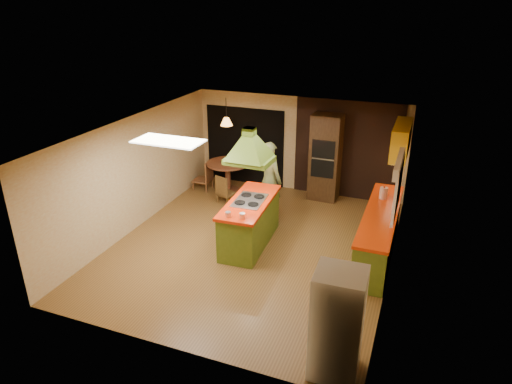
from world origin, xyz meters
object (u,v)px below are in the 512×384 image
at_px(refrigerator, 337,324).
at_px(canister_large, 384,193).
at_px(wall_oven, 325,157).
at_px(kitchen_island, 250,222).
at_px(dining_table, 228,171).
at_px(man, 269,180).

relative_size(refrigerator, canister_large, 6.53).
bearing_deg(wall_oven, canister_large, -44.27).
height_order(kitchen_island, dining_table, kitchen_island).
height_order(wall_oven, dining_table, wall_oven).
relative_size(man, refrigerator, 1.15).
relative_size(kitchen_island, wall_oven, 0.92).
xyz_separation_m(kitchen_island, wall_oven, (0.89, 2.88, 0.60)).
height_order(man, refrigerator, man).
bearing_deg(wall_oven, kitchen_island, -105.65).
bearing_deg(canister_large, kitchen_island, -153.77).
height_order(refrigerator, dining_table, refrigerator).
height_order(man, wall_oven, wall_oven).
bearing_deg(man, kitchen_island, 112.34).
bearing_deg(wall_oven, refrigerator, -73.85).
xyz_separation_m(kitchen_island, man, (-0.05, 1.34, 0.42)).
height_order(kitchen_island, wall_oven, wall_oven).
height_order(wall_oven, canister_large, wall_oven).
bearing_deg(dining_table, wall_oven, 11.18).
xyz_separation_m(wall_oven, dining_table, (-2.47, -0.49, -0.52)).
bearing_deg(canister_large, man, 177.59).
bearing_deg(kitchen_island, man, 89.02).
bearing_deg(man, refrigerator, 140.29).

